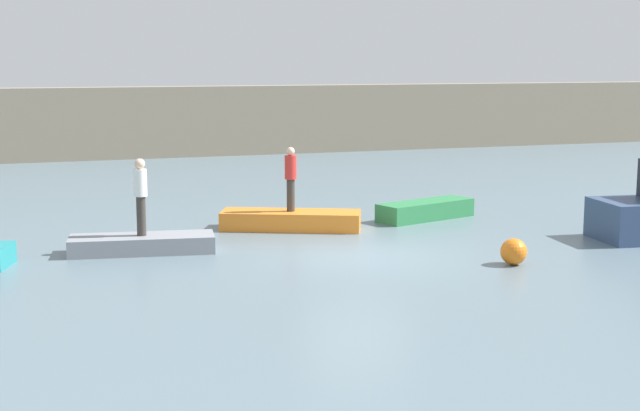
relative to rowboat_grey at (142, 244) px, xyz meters
The scene contains 8 objects.
ground_plane 5.17m from the rowboat_grey, 22.96° to the right, with size 120.00×120.00×0.00m, color slate.
embankment_wall 21.88m from the rowboat_grey, 77.42° to the left, with size 80.00×1.20×3.29m, color gray.
rowboat_grey is the anchor object (origin of this frame).
rowboat_orange 4.61m from the rowboat_grey, 22.27° to the left, with size 3.76×1.14×0.50m, color orange.
rowboat_green 8.66m from the rowboat_grey, 13.48° to the left, with size 3.03×0.95×0.52m, color #2D7F47.
person_red_shirt 4.78m from the rowboat_grey, 22.27° to the left, with size 0.32×0.32×1.75m.
person_white_shirt 1.25m from the rowboat_grey, 26.57° to the right, with size 0.32×0.32×1.85m.
mooring_buoy 8.72m from the rowboat_grey, 27.57° to the right, with size 0.60×0.60×0.60m, color orange.
Camera 1 is at (-7.70, -19.77, 4.61)m, focal length 51.62 mm.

